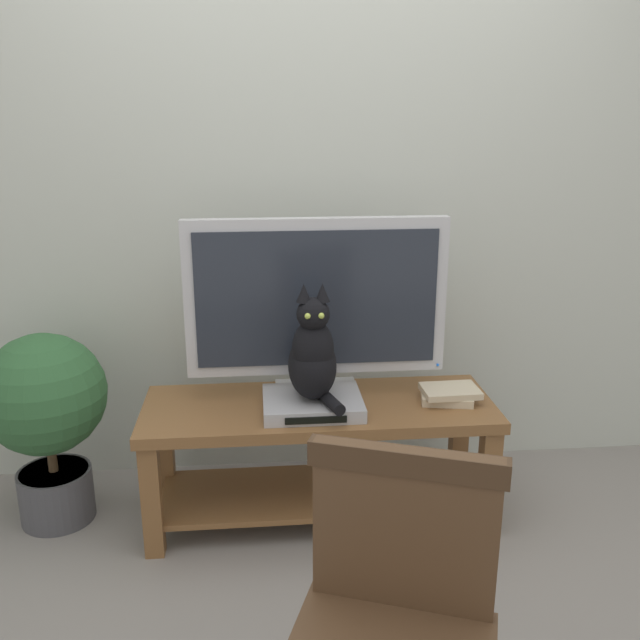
# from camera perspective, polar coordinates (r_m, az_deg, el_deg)

# --- Properties ---
(ground_plane) EXTENTS (12.00, 12.00, 0.00)m
(ground_plane) POSITION_cam_1_polar(r_m,az_deg,el_deg) (2.49, 0.72, -22.55)
(ground_plane) COLOR gray
(back_wall) EXTENTS (7.00, 0.12, 2.80)m
(back_wall) POSITION_cam_1_polar(r_m,az_deg,el_deg) (2.97, -1.39, 13.48)
(back_wall) COLOR #B7BCB2
(back_wall) RESTS_ON ground
(tv_stand) EXTENTS (1.36, 0.49, 0.49)m
(tv_stand) POSITION_cam_1_polar(r_m,az_deg,el_deg) (2.75, -0.10, -9.90)
(tv_stand) COLOR brown
(tv_stand) RESTS_ON ground
(tv) EXTENTS (1.00, 0.20, 0.71)m
(tv) POSITION_cam_1_polar(r_m,az_deg,el_deg) (2.64, -0.29, 1.43)
(tv) COLOR #B7B7BC
(tv) RESTS_ON tv_stand
(media_box) EXTENTS (0.37, 0.30, 0.05)m
(media_box) POSITION_cam_1_polar(r_m,az_deg,el_deg) (2.62, -0.63, -6.91)
(media_box) COLOR #ADADB2
(media_box) RESTS_ON tv_stand
(cat) EXTENTS (0.19, 0.31, 0.45)m
(cat) POSITION_cam_1_polar(r_m,az_deg,el_deg) (2.54, -0.59, -2.98)
(cat) COLOR black
(cat) RESTS_ON media_box
(wooden_chair) EXTENTS (0.58, 0.58, 0.87)m
(wooden_chair) POSITION_cam_1_polar(r_m,az_deg,el_deg) (1.65, 6.13, -23.55)
(wooden_chair) COLOR #513823
(wooden_chair) RESTS_ON ground
(book_stack) EXTENTS (0.23, 0.16, 0.06)m
(book_stack) POSITION_cam_1_polar(r_m,az_deg,el_deg) (2.73, 10.61, -6.08)
(book_stack) COLOR beige
(book_stack) RESTS_ON tv_stand
(potted_plant) EXTENTS (0.47, 0.47, 0.78)m
(potted_plant) POSITION_cam_1_polar(r_m,az_deg,el_deg) (2.87, -21.76, -6.93)
(potted_plant) COLOR #47474C
(potted_plant) RESTS_ON ground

